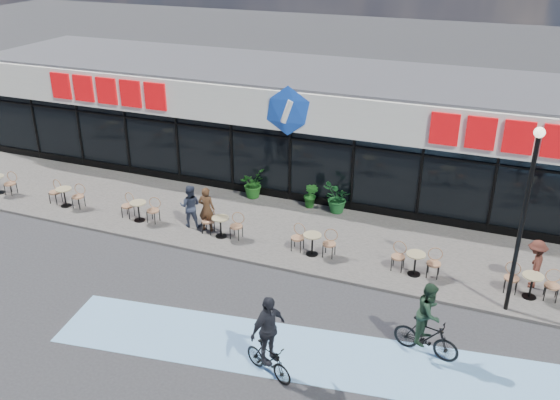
% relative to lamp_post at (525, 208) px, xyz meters
% --- Properties ---
extents(ground, '(120.00, 120.00, 0.00)m').
position_rel_lamp_post_xyz_m(ground, '(-8.35, -2.30, -3.29)').
color(ground, '#28282B').
rests_on(ground, ground).
extents(sidewalk, '(44.00, 5.00, 0.10)m').
position_rel_lamp_post_xyz_m(sidewalk, '(-8.35, 2.20, -3.24)').
color(sidewalk, '#605B55').
rests_on(sidewalk, ground).
extents(bike_lane, '(14.17, 4.13, 0.01)m').
position_rel_lamp_post_xyz_m(bike_lane, '(-4.35, -3.80, -3.28)').
color(bike_lane, '#74AADB').
rests_on(bike_lane, ground).
extents(building, '(30.60, 6.57, 4.75)m').
position_rel_lamp_post_xyz_m(building, '(-8.35, 7.63, -0.95)').
color(building, black).
rests_on(building, ground).
extents(lamp_post, '(0.28, 0.28, 5.39)m').
position_rel_lamp_post_xyz_m(lamp_post, '(0.00, 0.00, 0.00)').
color(lamp_post, black).
rests_on(lamp_post, sidewalk).
extents(bistro_set_1, '(1.54, 0.62, 0.90)m').
position_rel_lamp_post_xyz_m(bistro_set_1, '(-16.21, 0.97, -2.73)').
color(bistro_set_1, tan).
rests_on(bistro_set_1, sidewalk).
extents(bistro_set_2, '(1.54, 0.62, 0.90)m').
position_rel_lamp_post_xyz_m(bistro_set_2, '(-12.85, 0.97, -2.73)').
color(bistro_set_2, tan).
rests_on(bistro_set_2, sidewalk).
extents(bistro_set_3, '(1.54, 0.62, 0.90)m').
position_rel_lamp_post_xyz_m(bistro_set_3, '(-9.48, 0.97, -2.73)').
color(bistro_set_3, tan).
rests_on(bistro_set_3, sidewalk).
extents(bistro_set_4, '(1.54, 0.62, 0.90)m').
position_rel_lamp_post_xyz_m(bistro_set_4, '(-6.12, 0.97, -2.73)').
color(bistro_set_4, tan).
rests_on(bistro_set_4, sidewalk).
extents(bistro_set_5, '(1.54, 0.62, 0.90)m').
position_rel_lamp_post_xyz_m(bistro_set_5, '(-2.75, 0.97, -2.73)').
color(bistro_set_5, tan).
rests_on(bistro_set_5, sidewalk).
extents(bistro_set_6, '(1.54, 0.62, 0.90)m').
position_rel_lamp_post_xyz_m(bistro_set_6, '(0.61, 0.97, -2.73)').
color(bistro_set_6, tan).
rests_on(bistro_set_6, sidewalk).
extents(potted_plant_left, '(0.98, 1.11, 1.15)m').
position_rel_lamp_post_xyz_m(potted_plant_left, '(-9.83, 4.37, -2.61)').
color(potted_plant_left, '#1D5B1A').
rests_on(potted_plant_left, sidewalk).
extents(potted_plant_mid, '(0.69, 0.61, 1.05)m').
position_rel_lamp_post_xyz_m(potted_plant_mid, '(-7.33, 4.27, -2.66)').
color(potted_plant_mid, '#1D621C').
rests_on(potted_plant_mid, sidewalk).
extents(potted_plant_right, '(1.02, 1.15, 1.17)m').
position_rel_lamp_post_xyz_m(potted_plant_right, '(-6.27, 4.20, -2.60)').
color(potted_plant_right, '#175120').
rests_on(potted_plant_right, sidewalk).
extents(patron_left, '(0.64, 0.46, 1.66)m').
position_rel_lamp_post_xyz_m(patron_left, '(-10.15, 1.13, -2.36)').
color(patron_left, '#432A17').
rests_on(patron_left, sidewalk).
extents(patron_right, '(0.90, 0.79, 1.58)m').
position_rel_lamp_post_xyz_m(patron_right, '(-10.86, 1.22, -2.40)').
color(patron_right, '#2C3345').
rests_on(patron_right, sidewalk).
extents(pedestrian_a, '(0.62, 1.02, 1.53)m').
position_rel_lamp_post_xyz_m(pedestrian_a, '(0.65, 1.53, -2.42)').
color(pedestrian_a, '#431F18').
rests_on(pedestrian_a, sidewalk).
extents(cyclist_a, '(1.55, 1.14, 2.25)m').
position_rel_lamp_post_xyz_m(cyclist_a, '(-5.26, -4.91, -2.30)').
color(cyclist_a, black).
rests_on(cyclist_a, ground).
extents(cyclist_b, '(1.78, 0.91, 2.10)m').
position_rel_lamp_post_xyz_m(cyclist_b, '(-1.85, -2.71, -2.40)').
color(cyclist_b, black).
rests_on(cyclist_b, ground).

